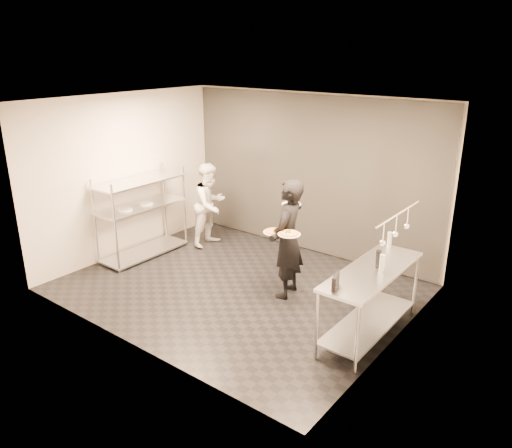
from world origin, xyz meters
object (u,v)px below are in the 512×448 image
Objects in this scene: bottle_clear at (382,263)px; bottle_dark at (378,259)px; waiter at (288,239)px; salad_plate at (291,203)px; chef at (210,205)px; pizza_plate_near at (275,232)px; pizza_plate_far at (289,234)px; pos_monitor at (336,281)px; pass_rack at (142,213)px; bottle_green at (389,240)px; prep_counter at (371,291)px.

bottle_clear is 0.95× the size of bottle_dark.
waiter reaches higher than salad_plate.
chef is 4.75× the size of pizza_plate_near.
pizza_plate_far reaches higher than pos_monitor.
pass_rack reaches higher than salad_plate.
pos_monitor is at bearing -30.27° from pizza_plate_near.
bottle_dark is (1.60, -0.45, -0.31)m from salad_plate.
salad_plate reaches higher than bottle_green.
chef reaches higher than bottle_green.
pizza_plate_far is (0.32, -0.11, 0.08)m from pizza_plate_near.
pizza_plate_far is (-1.26, 0.02, 0.47)m from prep_counter.
bottle_dark is (1.28, 0.07, -0.06)m from pizza_plate_far.
pizza_plate_far is at bearing 178.97° from prep_counter.
prep_counter is at bearing -18.90° from salad_plate.
chef is at bearing 165.42° from salad_plate.
bottle_dark is at bearing 1.25° from pass_rack.
pass_rack is 4.33m from prep_counter.
pass_rack is 1.04× the size of chef.
pass_rack is 4.36m from bottle_dark.
pizza_plate_near is at bearing -155.15° from bottle_green.
chef reaches higher than pizza_plate_near.
bottle_clear is (0.24, -0.77, -0.00)m from bottle_green.
waiter is at bearing 170.50° from bottle_clear.
bottle_dark reaches higher than bottle_clear.
waiter reaches higher than prep_counter.
bottle_clear is at bearing 0.37° from pass_rack.
waiter is 1.59m from bottle_clear.
waiter is (-1.46, 0.29, 0.26)m from prep_counter.
bottle_dark is at bearing 62.37° from pos_monitor.
waiter is 1.50m from bottle_dark.
bottle_green is 0.73m from bottle_dark.
waiter is at bearing 126.75° from pizza_plate_far.
pizza_plate_near is 1.14× the size of salad_plate.
prep_counter is 0.91m from bottle_green.
pass_rack is 7.43× the size of bottle_clear.
bottle_dark is (0.14, 0.81, 0.03)m from pos_monitor.
bottle_clear reaches higher than pos_monitor.
chef is at bearing 135.61° from pos_monitor.
pos_monitor is at bearing -33.12° from pizza_plate_far.
pizza_plate_near is at bearing -116.01° from chef.
bottle_clear is at bearing -17.01° from salad_plate.
pass_rack is 0.89× the size of prep_counter.
salad_plate is at bearing 89.34° from pizza_plate_near.
pass_rack is at bearing 149.67° from chef.
chef is 6.98× the size of bottle_green.
bottle_green reaches higher than bottle_clear.
salad_plate is 1.28× the size of bottle_green.
pizza_plate_far is at bearing 23.49° from waiter.
salad_plate is (-0.12, 0.25, 0.46)m from waiter.
chef is at bearing 61.45° from pass_rack.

